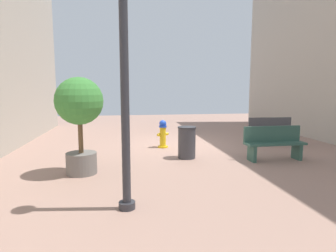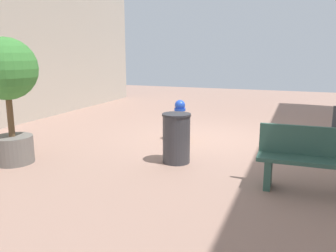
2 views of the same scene
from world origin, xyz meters
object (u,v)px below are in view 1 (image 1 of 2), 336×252
(bench_near, at_px, (271,130))
(trash_bin, at_px, (187,142))
(fire_hydrant, at_px, (163,134))
(street_lamp, at_px, (124,63))
(planter_tree, at_px, (80,111))
(bench_far, at_px, (274,142))

(bench_near, bearing_deg, trash_bin, 25.38)
(fire_hydrant, distance_m, street_lamp, 5.42)
(fire_hydrant, distance_m, planter_tree, 3.70)
(planter_tree, xyz_separation_m, street_lamp, (-1.04, 2.19, 0.92))
(planter_tree, bearing_deg, fire_hydrant, -130.60)
(fire_hydrant, height_order, planter_tree, planter_tree)
(fire_hydrant, bearing_deg, planter_tree, 49.40)
(bench_far, height_order, planter_tree, planter_tree)
(fire_hydrant, relative_size, planter_tree, 0.41)
(fire_hydrant, relative_size, bench_far, 0.55)
(street_lamp, xyz_separation_m, trash_bin, (-1.77, -3.29, -1.95))
(bench_far, distance_m, street_lamp, 5.33)
(planter_tree, relative_size, trash_bin, 2.47)
(bench_near, relative_size, bench_far, 0.95)
(trash_bin, bearing_deg, bench_far, 166.57)
(bench_near, relative_size, street_lamp, 0.42)
(planter_tree, relative_size, street_lamp, 0.59)
(bench_near, distance_m, planter_tree, 6.98)
(bench_far, distance_m, trash_bin, 2.46)
(bench_near, xyz_separation_m, trash_bin, (3.53, 1.67, -0.03))
(bench_near, height_order, street_lamp, street_lamp)
(street_lamp, bearing_deg, planter_tree, -64.68)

